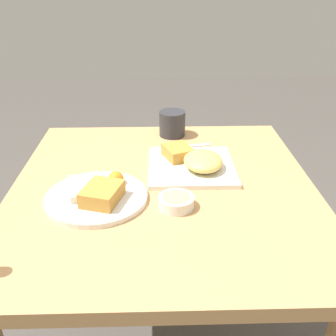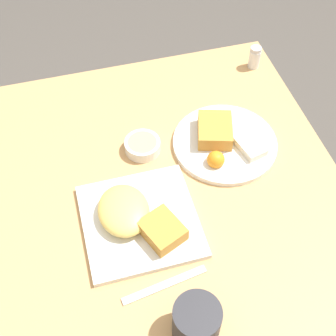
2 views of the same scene
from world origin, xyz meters
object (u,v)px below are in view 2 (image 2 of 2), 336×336
Objects in this scene: salt_shaker at (254,58)px; butter_knife at (165,285)px; plate_oval_far at (224,141)px; sauce_ramekin at (142,146)px; coffee_mug at (196,321)px; plate_square_near at (137,218)px.

butter_knife is (0.60, -0.44, -0.03)m from salt_shaker.
sauce_ramekin is at bearing -100.97° from plate_oval_far.
coffee_mug is at bearing -25.92° from plate_oval_far.
plate_square_near reaches higher than plate_oval_far.
plate_square_near reaches higher than butter_knife.
salt_shaker is 0.81m from coffee_mug.
sauce_ramekin is 1.33× the size of salt_shaker.
coffee_mug is (0.43, -0.21, 0.03)m from plate_oval_far.
sauce_ramekin is at bearing 163.25° from plate_square_near.
sauce_ramekin is 0.98× the size of coffee_mug.
salt_shaker is at bearing 45.75° from butter_knife.
butter_knife is (0.16, 0.02, -0.02)m from plate_square_near.
butter_knife is 0.12m from coffee_mug.
butter_knife is at bearing -161.95° from coffee_mug.
plate_square_near is 0.96× the size of plate_oval_far.
plate_square_near is 3.74× the size of salt_shaker.
plate_square_near is at bearing -46.14° from salt_shaker.
coffee_mug reaches higher than butter_knife.
salt_shaker is at bearing 133.86° from plate_square_near.
coffee_mug is at bearing -29.67° from salt_shaker.
sauce_ramekin is (-0.21, 0.06, -0.01)m from plate_square_near.
sauce_ramekin reaches higher than butter_knife.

